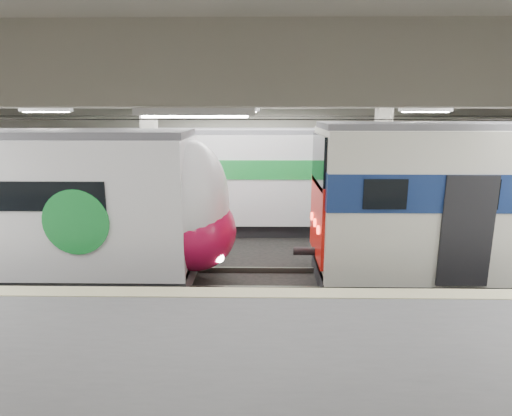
{
  "coord_description": "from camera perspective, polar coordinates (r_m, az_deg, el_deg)",
  "views": [
    {
      "loc": [
        0.9,
        -11.83,
        4.99
      ],
      "look_at": [
        0.7,
        1.0,
        2.0
      ],
      "focal_mm": 30.0,
      "sensor_mm": 36.0,
      "label": 1
    }
  ],
  "objects": [
    {
      "name": "modern_emu",
      "position": [
        14.03,
        -29.08,
        -0.15
      ],
      "size": [
        13.65,
        2.82,
        4.41
      ],
      "color": "white",
      "rests_on": "ground"
    },
    {
      "name": "station_hall",
      "position": [
        10.28,
        -4.12,
        3.31
      ],
      "size": [
        36.0,
        24.0,
        5.75
      ],
      "color": "black",
      "rests_on": "ground"
    },
    {
      "name": "far_train",
      "position": [
        17.87,
        -9.9,
        3.84
      ],
      "size": [
        13.05,
        2.81,
        4.2
      ],
      "rotation": [
        0.0,
        0.0,
        0.01
      ],
      "color": "white",
      "rests_on": "ground"
    }
  ]
}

